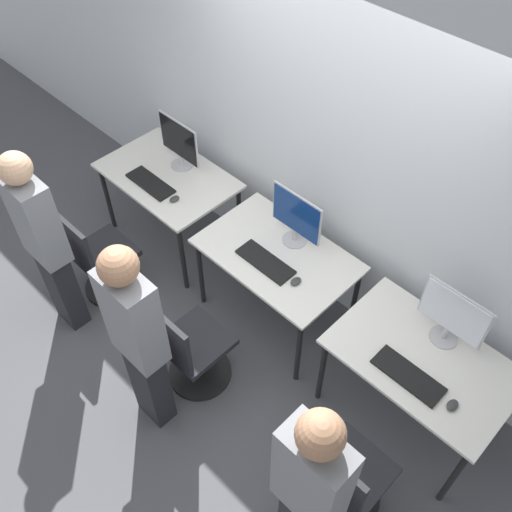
% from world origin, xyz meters
% --- Properties ---
extents(ground_plane, '(20.00, 20.00, 0.00)m').
position_xyz_m(ground_plane, '(0.00, 0.00, 0.00)').
color(ground_plane, '#4C4C51').
extents(wall_back, '(12.00, 0.05, 2.80)m').
position_xyz_m(wall_back, '(0.00, 0.87, 1.40)').
color(wall_back, silver).
rests_on(wall_back, ground_plane).
extents(desk_left, '(1.15, 0.75, 0.75)m').
position_xyz_m(desk_left, '(-1.27, 0.37, 0.67)').
color(desk_left, silver).
rests_on(desk_left, ground_plane).
extents(monitor_left, '(0.45, 0.19, 0.45)m').
position_xyz_m(monitor_left, '(-1.27, 0.54, 0.99)').
color(monitor_left, '#B2B2B7').
rests_on(monitor_left, desk_left).
extents(keyboard_left, '(0.46, 0.17, 0.02)m').
position_xyz_m(keyboard_left, '(-1.27, 0.20, 0.76)').
color(keyboard_left, black).
rests_on(keyboard_left, desk_left).
extents(mouse_left, '(0.06, 0.09, 0.03)m').
position_xyz_m(mouse_left, '(-0.98, 0.21, 0.77)').
color(mouse_left, '#333333').
rests_on(mouse_left, desk_left).
extents(office_chair_left, '(0.48, 0.48, 0.90)m').
position_xyz_m(office_chair_left, '(-1.20, -0.45, 0.37)').
color(office_chair_left, black).
rests_on(office_chair_left, ground_plane).
extents(person_left, '(0.36, 0.22, 1.69)m').
position_xyz_m(person_left, '(-1.16, -0.81, 0.93)').
color(person_left, '#232328').
rests_on(person_left, ground_plane).
extents(desk_center, '(1.15, 0.75, 0.75)m').
position_xyz_m(desk_center, '(0.00, 0.37, 0.67)').
color(desk_center, silver).
rests_on(desk_center, ground_plane).
extents(monitor_center, '(0.45, 0.19, 0.45)m').
position_xyz_m(monitor_center, '(0.00, 0.56, 0.99)').
color(monitor_center, '#B2B2B7').
rests_on(monitor_center, desk_center).
extents(keyboard_center, '(0.46, 0.17, 0.02)m').
position_xyz_m(keyboard_center, '(0.00, 0.24, 0.76)').
color(keyboard_center, black).
rests_on(keyboard_center, desk_center).
extents(mouse_center, '(0.06, 0.09, 0.03)m').
position_xyz_m(mouse_center, '(0.28, 0.26, 0.77)').
color(mouse_center, '#333333').
rests_on(mouse_center, desk_center).
extents(office_chair_center, '(0.48, 0.48, 0.90)m').
position_xyz_m(office_chair_center, '(-0.03, -0.49, 0.37)').
color(office_chair_center, black).
rests_on(office_chair_center, ground_plane).
extents(person_center, '(0.36, 0.23, 1.73)m').
position_xyz_m(person_center, '(-0.02, -0.86, 0.95)').
color(person_center, '#232328').
rests_on(person_center, ground_plane).
extents(desk_right, '(1.15, 0.75, 0.75)m').
position_xyz_m(desk_right, '(1.27, 0.37, 0.67)').
color(desk_right, silver).
rests_on(desk_right, ground_plane).
extents(monitor_right, '(0.45, 0.19, 0.45)m').
position_xyz_m(monitor_right, '(1.27, 0.59, 0.99)').
color(monitor_right, '#B2B2B7').
rests_on(monitor_right, desk_right).
extents(keyboard_right, '(0.46, 0.17, 0.02)m').
position_xyz_m(keyboard_right, '(1.27, 0.19, 0.76)').
color(keyboard_right, black).
rests_on(keyboard_right, desk_right).
extents(mouse_right, '(0.06, 0.09, 0.03)m').
position_xyz_m(mouse_right, '(1.57, 0.21, 0.77)').
color(mouse_right, '#333333').
rests_on(mouse_right, desk_right).
extents(office_chair_right, '(0.48, 0.48, 0.90)m').
position_xyz_m(office_chair_right, '(1.33, -0.44, 0.37)').
color(office_chair_right, black).
rests_on(office_chair_right, ground_plane).
extents(person_right, '(0.36, 0.22, 1.70)m').
position_xyz_m(person_right, '(1.32, -0.81, 0.94)').
color(person_right, '#232328').
rests_on(person_right, ground_plane).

